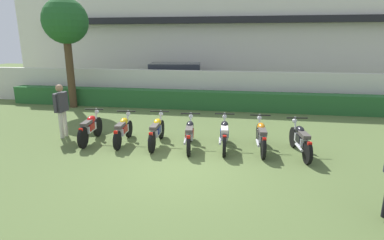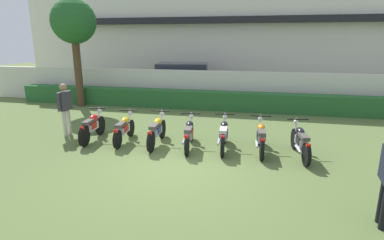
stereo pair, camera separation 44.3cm
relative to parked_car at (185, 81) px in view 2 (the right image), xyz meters
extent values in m
plane|color=#566B38|center=(2.08, -9.37, -0.94)|extent=(60.00, 60.00, 0.00)
cube|color=silver|center=(2.08, 4.92, 2.88)|extent=(25.96, 6.00, 7.63)
cube|color=black|center=(2.08, 1.67, 3.26)|extent=(21.80, 0.50, 0.36)
cube|color=silver|center=(2.08, -1.90, -0.09)|extent=(24.66, 0.30, 1.70)
cube|color=#28602D|center=(2.08, -2.60, -0.52)|extent=(19.73, 0.70, 0.84)
cube|color=black|center=(0.05, 0.01, -0.20)|extent=(4.70, 2.42, 1.00)
cube|color=#2D333D|center=(-0.15, -0.02, 0.63)|extent=(2.90, 2.04, 0.65)
cylinder|color=black|center=(1.49, 1.13, -0.60)|extent=(0.70, 0.31, 0.68)
cylinder|color=black|center=(1.73, -0.70, -0.60)|extent=(0.70, 0.31, 0.68)
cylinder|color=black|center=(-1.63, 0.72, -0.60)|extent=(0.70, 0.31, 0.68)
cylinder|color=black|center=(-1.39, -1.12, -0.60)|extent=(0.70, 0.31, 0.68)
cylinder|color=#4C3823|center=(-4.42, -3.25, 0.68)|extent=(0.34, 0.34, 3.23)
sphere|color=#235B28|center=(-4.42, -3.25, 3.01)|extent=(2.02, 2.02, 2.02)
cylinder|color=black|center=(-1.17, -7.30, -0.62)|extent=(0.16, 0.64, 0.64)
cylinder|color=black|center=(-1.04, -8.50, -0.62)|extent=(0.16, 0.64, 0.64)
cube|color=silver|center=(-1.10, -7.95, -0.47)|extent=(0.26, 0.62, 0.22)
ellipsoid|color=red|center=(-1.12, -7.78, -0.24)|extent=(0.26, 0.46, 0.22)
cube|color=#4C4742|center=(-1.08, -8.18, -0.26)|extent=(0.25, 0.54, 0.10)
cube|color=red|center=(-1.03, -8.60, -0.34)|extent=(0.11, 0.09, 0.08)
cylinder|color=silver|center=(-1.16, -7.39, -0.30)|extent=(0.07, 0.23, 0.65)
cylinder|color=black|center=(-1.15, -7.48, 0.02)|extent=(0.60, 0.10, 0.04)
sphere|color=silver|center=(-1.17, -7.28, -0.12)|extent=(0.14, 0.14, 0.14)
cylinder|color=silver|center=(-1.19, -8.21, -0.60)|extent=(0.13, 0.55, 0.07)
cube|color=#A51414|center=(-1.10, -8.00, -0.42)|extent=(0.28, 0.38, 0.20)
cylinder|color=black|center=(-0.10, -7.25, -0.66)|extent=(0.14, 0.57, 0.56)
cylinder|color=black|center=(0.01, -8.45, -0.66)|extent=(0.14, 0.57, 0.56)
cube|color=silver|center=(-0.04, -7.90, -0.51)|extent=(0.25, 0.61, 0.22)
ellipsoid|color=yellow|center=(-0.06, -7.73, -0.28)|extent=(0.26, 0.46, 0.22)
cube|color=#4C4742|center=(-0.02, -8.12, -0.30)|extent=(0.24, 0.54, 0.10)
cube|color=red|center=(0.01, -8.54, -0.38)|extent=(0.11, 0.09, 0.08)
cylinder|color=silver|center=(-0.09, -7.34, -0.34)|extent=(0.07, 0.23, 0.65)
cylinder|color=black|center=(-0.08, -7.43, -0.02)|extent=(0.60, 0.09, 0.04)
sphere|color=silver|center=(-0.10, -7.23, -0.16)|extent=(0.14, 0.14, 0.14)
cylinder|color=silver|center=(-0.14, -8.15, -0.64)|extent=(0.12, 0.55, 0.07)
cube|color=#A51414|center=(-0.04, -7.95, -0.46)|extent=(0.27, 0.38, 0.20)
cylinder|color=black|center=(0.99, -7.19, -0.63)|extent=(0.13, 0.61, 0.61)
cylinder|color=black|center=(1.08, -8.51, -0.63)|extent=(0.13, 0.61, 0.61)
cube|color=silver|center=(1.04, -7.90, -0.48)|extent=(0.24, 0.61, 0.22)
ellipsoid|color=yellow|center=(1.03, -7.73, -0.25)|extent=(0.25, 0.45, 0.22)
cube|color=#4C4742|center=(1.05, -8.13, -0.27)|extent=(0.23, 0.53, 0.10)
cube|color=red|center=(1.08, -8.61, -0.35)|extent=(0.10, 0.09, 0.08)
cylinder|color=silver|center=(1.00, -7.28, -0.31)|extent=(0.06, 0.23, 0.65)
cylinder|color=black|center=(1.00, -7.37, 0.01)|extent=(0.60, 0.07, 0.04)
sphere|color=silver|center=(0.99, -7.17, -0.13)|extent=(0.14, 0.14, 0.14)
cylinder|color=silver|center=(0.93, -8.16, -0.61)|extent=(0.10, 0.55, 0.07)
cube|color=navy|center=(1.04, -7.95, -0.43)|extent=(0.26, 0.37, 0.20)
cylinder|color=black|center=(1.98, -7.26, -0.65)|extent=(0.16, 0.59, 0.58)
cylinder|color=black|center=(2.15, -8.57, -0.65)|extent=(0.16, 0.59, 0.58)
cube|color=silver|center=(2.07, -7.97, -0.50)|extent=(0.28, 0.62, 0.22)
ellipsoid|color=black|center=(2.05, -7.80, -0.27)|extent=(0.27, 0.46, 0.22)
cube|color=#4C4742|center=(2.10, -8.19, -0.29)|extent=(0.26, 0.54, 0.10)
cube|color=red|center=(2.16, -8.67, -0.37)|extent=(0.11, 0.09, 0.08)
cylinder|color=silver|center=(1.99, -7.35, -0.33)|extent=(0.08, 0.23, 0.65)
cylinder|color=black|center=(2.00, -7.44, -0.01)|extent=(0.60, 0.11, 0.04)
sphere|color=silver|center=(1.98, -7.24, -0.15)|extent=(0.14, 0.14, 0.14)
cylinder|color=silver|center=(1.98, -8.23, -0.63)|extent=(0.14, 0.55, 0.07)
cube|color=#A51414|center=(2.08, -8.01, -0.45)|extent=(0.28, 0.39, 0.20)
cylinder|color=black|center=(3.04, -7.22, -0.62)|extent=(0.14, 0.63, 0.63)
cylinder|color=black|center=(3.13, -8.44, -0.62)|extent=(0.14, 0.63, 0.63)
cube|color=silver|center=(3.09, -7.88, -0.47)|extent=(0.24, 0.61, 0.22)
ellipsoid|color=black|center=(3.07, -7.71, -0.24)|extent=(0.25, 0.45, 0.22)
cube|color=beige|center=(3.10, -8.11, -0.26)|extent=(0.24, 0.53, 0.10)
cube|color=red|center=(3.13, -8.54, -0.34)|extent=(0.11, 0.09, 0.08)
cylinder|color=silver|center=(3.04, -7.31, -0.30)|extent=(0.07, 0.23, 0.65)
cylinder|color=black|center=(3.05, -7.40, 0.02)|extent=(0.60, 0.08, 0.04)
sphere|color=silver|center=(3.04, -7.20, -0.12)|extent=(0.14, 0.14, 0.14)
cylinder|color=silver|center=(2.98, -8.14, -0.60)|extent=(0.11, 0.55, 0.07)
cube|color=navy|center=(3.09, -7.93, -0.42)|extent=(0.27, 0.38, 0.20)
cylinder|color=black|center=(4.10, -7.17, -0.63)|extent=(0.13, 0.61, 0.61)
cylinder|color=black|center=(4.18, -8.45, -0.63)|extent=(0.13, 0.61, 0.61)
cube|color=silver|center=(4.14, -7.86, -0.48)|extent=(0.24, 0.61, 0.22)
ellipsoid|color=orange|center=(4.13, -7.69, -0.25)|extent=(0.25, 0.45, 0.22)
cube|color=#4C4742|center=(4.16, -8.09, -0.27)|extent=(0.23, 0.53, 0.10)
cube|color=red|center=(4.19, -8.55, -0.35)|extent=(0.10, 0.09, 0.08)
cylinder|color=silver|center=(4.11, -7.26, -0.31)|extent=(0.06, 0.23, 0.65)
cylinder|color=black|center=(4.11, -7.35, 0.01)|extent=(0.60, 0.07, 0.04)
sphere|color=silver|center=(4.10, -7.15, -0.13)|extent=(0.14, 0.14, 0.14)
cylinder|color=silver|center=(4.04, -8.12, -0.61)|extent=(0.11, 0.55, 0.07)
cube|color=black|center=(4.15, -7.91, -0.43)|extent=(0.26, 0.37, 0.20)
cylinder|color=black|center=(5.12, -7.33, -0.63)|extent=(0.17, 0.61, 0.61)
cylinder|color=black|center=(5.29, -8.61, -0.63)|extent=(0.17, 0.61, 0.61)
cube|color=silver|center=(5.21, -8.02, -0.48)|extent=(0.28, 0.62, 0.22)
ellipsoid|color=black|center=(5.19, -7.85, -0.25)|extent=(0.28, 0.46, 0.22)
cube|color=#4C4742|center=(5.24, -8.25, -0.27)|extent=(0.27, 0.54, 0.10)
cube|color=red|center=(5.30, -8.71, -0.35)|extent=(0.11, 0.09, 0.08)
cylinder|color=silver|center=(5.13, -7.42, -0.31)|extent=(0.08, 0.23, 0.65)
cylinder|color=black|center=(5.14, -7.51, 0.01)|extent=(0.60, 0.11, 0.04)
sphere|color=silver|center=(5.12, -7.31, -0.13)|extent=(0.14, 0.14, 0.14)
cylinder|color=silver|center=(5.12, -8.28, -0.61)|extent=(0.14, 0.55, 0.07)
cube|color=black|center=(5.22, -8.07, -0.43)|extent=(0.28, 0.39, 0.20)
cylinder|color=beige|center=(-2.23, -7.48, -0.50)|extent=(0.13, 0.13, 0.87)
cylinder|color=beige|center=(-2.23, -7.71, -0.50)|extent=(0.13, 0.13, 0.87)
cube|color=#38383D|center=(-2.23, -7.60, 0.24)|extent=(0.22, 0.51, 0.62)
cylinder|color=#38383D|center=(-2.23, -7.29, 0.26)|extent=(0.09, 0.09, 0.58)
cylinder|color=#38383D|center=(-2.23, -7.90, 0.26)|extent=(0.09, 0.09, 0.58)
sphere|color=#9E7556|center=(-2.23, -7.60, 0.70)|extent=(0.24, 0.24, 0.24)
cylinder|color=black|center=(6.24, -10.99, -0.52)|extent=(0.13, 0.13, 0.83)
camera|label=1|loc=(3.61, -16.50, 2.21)|focal=28.81mm
camera|label=2|loc=(4.04, -16.42, 2.21)|focal=28.81mm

